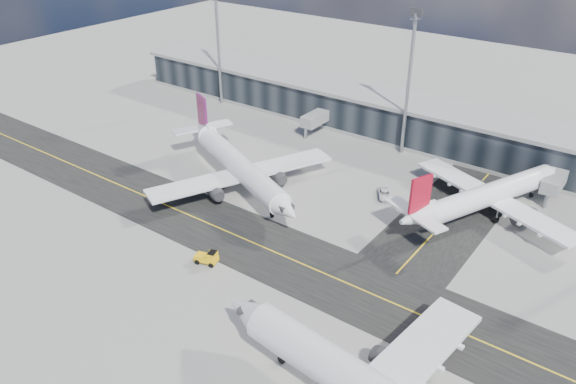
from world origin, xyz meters
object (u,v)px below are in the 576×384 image
at_px(airliner_af, 238,166).
at_px(airliner_redtail, 488,195).
at_px(baggage_tug, 208,257).
at_px(service_van, 385,194).

relative_size(airliner_af, airliner_redtail, 1.09).
relative_size(baggage_tug, service_van, 0.80).
bearing_deg(airliner_redtail, airliner_af, -134.17).
height_order(airliner_af, service_van, airliner_af).
xyz_separation_m(airliner_redtail, baggage_tug, (-27.78, -37.65, -2.61)).
distance_m(airliner_redtail, service_van, 17.23).
bearing_deg(service_van, airliner_af, 173.57).
relative_size(airliner_af, service_van, 8.40).
relative_size(airliner_redtail, baggage_tug, 9.63).
xyz_separation_m(airliner_redtail, service_van, (-16.29, -4.73, -3.03)).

